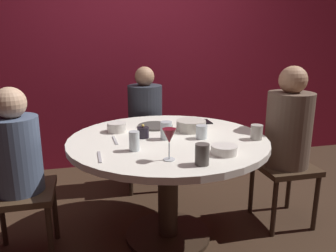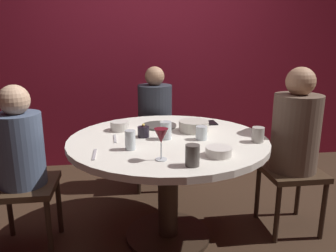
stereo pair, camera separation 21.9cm
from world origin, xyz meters
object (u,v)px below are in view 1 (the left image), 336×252
Objects in this scene: candle_holder at (143,132)px; dinner_plate at (155,126)px; cup_far_edge at (202,132)px; cup_by_left_diner at (134,141)px; cup_near_candle at (202,154)px; cup_by_right_diner at (166,130)px; bowl_salad_center at (191,125)px; seated_diner_left at (16,156)px; cup_center_front at (257,132)px; bowl_serving_large at (117,127)px; seated_diner_back at (145,115)px; bowl_small_white at (224,150)px; cell_phone at (206,122)px; seated_diner_right at (288,130)px; dining_table at (168,160)px; wine_glass at (169,137)px.

dinner_plate is (0.13, 0.25, -0.03)m from candle_holder.
cup_by_left_diner is at bearing -163.15° from cup_far_edge.
cup_by_right_diner is at bearing 98.66° from cup_near_candle.
candle_holder is at bearing -165.55° from bowl_salad_center.
seated_diner_left reaches higher than cup_center_front.
candle_holder is 0.24m from bowl_serving_large.
cup_by_right_diner is (-0.02, -0.91, 0.10)m from seated_diner_back.
seated_diner_left reaches higher than bowl_small_white.
cup_by_right_diner is (-0.07, 0.49, 0.00)m from cup_near_candle.
bowl_salad_center is 0.46m from cup_center_front.
cup_by_left_diner is (-0.49, 0.18, 0.03)m from bowl_small_white.
candle_holder is 0.63m from cell_phone.
dining_table is at bearing 0.00° from seated_diner_right.
cup_far_edge is at bearing -113.86° from cell_phone.
cup_near_candle reaches higher than cup_center_front.
cup_center_front is at bearing 34.83° from cup_near_candle.
seated_diner_back is 10.09× the size of cup_near_candle.
cup_by_right_diner is at bearing -25.40° from candle_holder.
cup_by_left_diner is (-0.23, -0.50, 0.05)m from dinner_plate.
bowl_small_white is at bearing 3.78° from wine_glass.
candle_holder is (-0.16, 0.04, 0.19)m from dining_table.
bowl_serving_large is 1.41× the size of cup_center_front.
seated_diner_back is at bearing 102.42° from cup_far_edge.
bowl_serving_large is (0.63, 0.23, 0.08)m from seated_diner_left.
cup_by_right_diner is at bearing -1.18° from seated_diner_back.
bowl_serving_large is 0.90× the size of bowl_small_white.
bowl_serving_large is 0.53m from bowl_salad_center.
cup_by_left_diner reaches higher than cup_center_front.
cup_near_candle is (1.00, -0.52, 0.11)m from seated_diner_left.
dinner_plate is 2.21× the size of cup_by_left_diner.
seated_diner_right is at bearing 1.69° from cup_by_right_diner.
cup_near_candle is 1.17× the size of cup_center_front.
bowl_salad_center is 0.67m from cup_near_candle.
bowl_salad_center is (1.15, 0.13, 0.09)m from seated_diner_left.
seated_diner_left is 0.79m from candle_holder.
cup_center_front reaches higher than cup_far_edge.
bowl_salad_center is at bearing -10.31° from bowl_serving_large.
dinner_plate is 0.42m from cell_phone.
seated_diner_right is at bearing -10.59° from bowl_serving_large.
cup_near_candle reaches higher than dining_table.
cup_by_right_diner is (0.01, -0.32, 0.05)m from dinner_plate.
bowl_serving_large is 0.60m from cup_far_edge.
bowl_serving_large is (-0.70, -0.11, 0.03)m from cell_phone.
cup_near_candle reaches higher than dinner_plate.
cell_phone is at bearing 68.82° from cup_near_candle.
dinner_plate is 0.30m from bowl_serving_large.
wine_glass reaches higher than dining_table.
bowl_small_white is at bearing 35.63° from cup_near_candle.
seated_diner_left is at bearing -160.05° from bowl_serving_large.
seated_diner_right is at bearing -2.16° from candle_holder.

